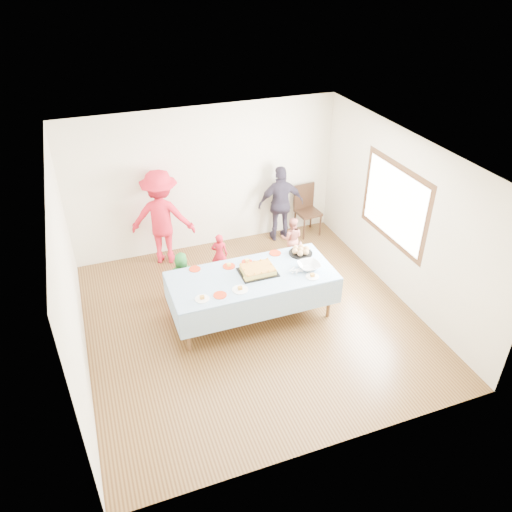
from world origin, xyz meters
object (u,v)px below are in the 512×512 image
(birthday_cake, at_px, (258,270))
(dining_chair, at_px, (306,207))
(party_table, at_px, (252,278))
(adult_left, at_px, (162,217))

(birthday_cake, distance_m, dining_chair, 2.85)
(party_table, xyz_separation_m, dining_chair, (1.94, 2.20, -0.17))
(birthday_cake, bearing_deg, adult_left, 116.74)
(party_table, distance_m, adult_left, 2.32)
(dining_chair, bearing_deg, birthday_cake, -135.12)
(dining_chair, bearing_deg, adult_left, 176.84)
(party_table, bearing_deg, birthday_cake, 16.92)
(birthday_cake, height_order, adult_left, adult_left)
(birthday_cake, xyz_separation_m, adult_left, (-1.05, 2.08, 0.06))
(adult_left, bearing_deg, birthday_cake, 137.06)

